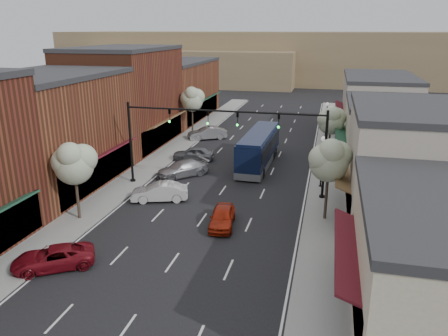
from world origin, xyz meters
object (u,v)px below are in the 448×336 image
Objects in this scene: signal_mast_left at (156,132)px; tree_right_far at (331,120)px; coach_bus at (259,148)px; tree_right_near at (330,159)px; signal_mast_right at (294,140)px; tree_left_far at (192,99)px; lamp_post_far at (327,115)px; parked_car_b at (160,192)px; tree_left_near at (74,162)px; parked_car_d at (194,154)px; red_hatchback at (222,217)px; parked_car_c at (183,169)px; lamp_post_near at (323,153)px; parked_car_e at (207,133)px; parked_car_a at (53,258)px.

signal_mast_left reaches higher than tree_right_far.
tree_right_near is at bearing -59.16° from coach_bus.
signal_mast_right reaches higher than tree_right_far.
lamp_post_far is (16.05, 2.06, -1.60)m from tree_left_far.
parked_car_b is (1.42, -3.32, -3.91)m from signal_mast_left.
parked_car_d is (3.31, 15.78, -3.52)m from tree_left_near.
coach_bus is 2.52× the size of parked_car_b.
red_hatchback is 0.81× the size of parked_car_c.
lamp_post_near reaches higher than red_hatchback.
coach_bus is 2.79× the size of red_hatchback.
lamp_post_near reaches higher than coach_bus.
parked_car_c is at bearing -143.96° from tree_right_far.
tree_left_near is at bearing -166.45° from tree_right_near.
red_hatchback is (9.85, 1.43, -3.56)m from tree_left_near.
parked_car_e is (-1.79, 19.86, 0.05)m from parked_car_b.
coach_bus is 6.75m from parked_car_d.
parked_car_e is at bearing -165.91° from lamp_post_far.
parked_car_b is at bearing -161.33° from signal_mast_right.
tree_right_near is 1.34× the size of parked_car_a.
signal_mast_left reaches higher than parked_car_e.
tree_right_far is at bearing -19.87° from tree_left_far.
parked_car_a is 1.03× the size of parked_car_b.
tree_left_far is at bearing 151.43° from parked_car_a.
parked_car_e is at bearing 166.50° from parked_car_b.
tree_right_near reaches higher than red_hatchback.
signal_mast_right is at bearing 46.68° from parked_car_d.
parked_car_a is 1.07× the size of parked_car_d.
parked_car_d is (-0.55, 5.04, 0.00)m from parked_car_c.
tree_left_near is 7.32m from parked_car_a.
tree_left_near is at bearing -129.69° from tree_right_far.
lamp_post_near is 13.96m from parked_car_d.
signal_mast_left reaches higher than parked_car_c.
signal_mast_right is 0.75× the size of coach_bus.
red_hatchback is (-6.20, -26.63, -2.34)m from lamp_post_far.
coach_bus is at bearing 57.54° from tree_left_near.
lamp_post_near is 17.50m from lamp_post_far.
tree_left_far is at bearing 90.00° from tree_left_near.
signal_mast_right is 1.85× the size of lamp_post_far.
lamp_post_far is (-0.55, 24.06, -1.45)m from tree_right_near.
tree_right_far is 20.03m from parked_car_b.
tree_left_near is (-16.60, -20.00, 0.23)m from tree_right_far.
lamp_post_near is 11.28m from red_hatchback.
tree_left_far is at bearing 136.11° from lamp_post_near.
tree_left_near is at bearing 166.58° from parked_car_a.
tree_left_near is 1.28× the size of parked_car_a.
red_hatchback is at bearing 101.44° from parked_car_a.
tree_right_near reaches higher than parked_car_d.
signal_mast_left is at bearing -132.60° from coach_bus.
tree_right_near is 0.55× the size of coach_bus.
tree_left_near is at bearing -146.67° from lamp_post_near.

